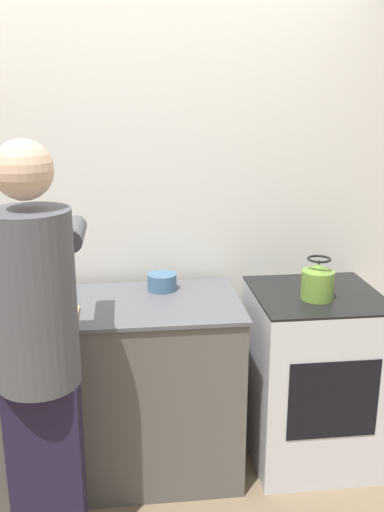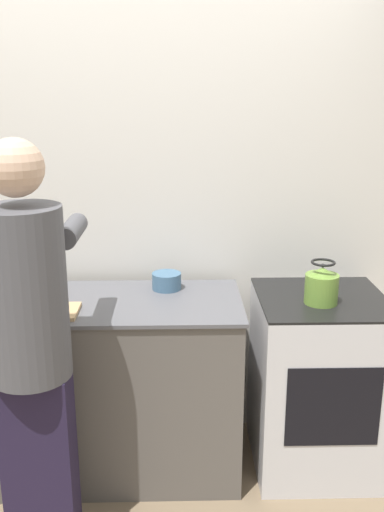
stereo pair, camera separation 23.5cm
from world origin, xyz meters
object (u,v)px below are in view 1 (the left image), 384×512
knife (39,316)px  kettle (318,282)px  person (38,347)px  bowl_prep (162,282)px  cutting_board (42,317)px  oven (312,376)px

knife → kettle: 1.32m
person → kettle: (1.27, 0.47, 0.06)m
person → kettle: 1.35m
bowl_prep → kettle: bearing=-16.7°
cutting_board → knife: 0.02m
oven → cutting_board: 1.42m
cutting_board → knife: bearing=-132.9°
oven → kettle: 0.56m
knife → bowl_prep: 0.66m
oven → kettle: size_ratio=4.42×
person → bowl_prep: (0.52, 0.70, 0.01)m
knife → person: bearing=-101.7°
cutting_board → kettle: size_ratio=1.52×
knife → cutting_board: bearing=27.7°
cutting_board → bowl_prep: (0.56, 0.32, 0.03)m
person → oven: bearing=22.8°
cutting_board → kettle: 1.31m
person → knife: person is taller
oven → cutting_board: cutting_board is taller
cutting_board → bowl_prep: 0.65m
kettle → bowl_prep: 0.78m
cutting_board → oven: bearing=7.4°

